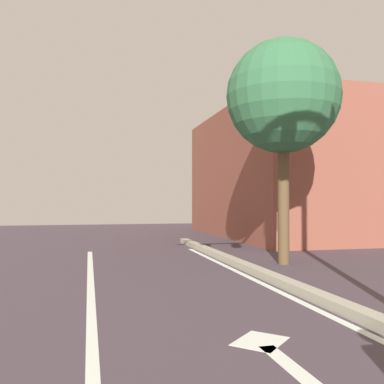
{
  "coord_description": "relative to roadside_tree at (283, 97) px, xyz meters",
  "views": [
    {
      "loc": [
        0.12,
        3.59,
        1.43
      ],
      "look_at": [
        1.35,
        8.74,
        1.54
      ],
      "focal_mm": 40.42,
      "sensor_mm": 36.0,
      "label": 1
    }
  ],
  "objects": [
    {
      "name": "lane_arrow_head",
      "position": [
        -2.58,
        -4.87,
        -3.77
      ],
      "size": [
        0.71,
        0.71,
        0.01
      ],
      "primitive_type": "cube",
      "rotation": [
        0.0,
        0.0,
        0.79
      ],
      "color": "silver",
      "rests_on": "ground"
    },
    {
      "name": "building_block",
      "position": [
        6.49,
        7.21,
        -1.27
      ],
      "size": [
        11.42,
        9.84,
        5.0
      ],
      "primitive_type": "cube",
      "color": "brown",
      "rests_on": "ground"
    },
    {
      "name": "lane_arrow_stem",
      "position": [
        -2.58,
        -5.72,
        -3.77
      ],
      "size": [
        0.16,
        1.4,
        0.01
      ],
      "primitive_type": "cube",
      "color": "silver",
      "rests_on": "ground"
    },
    {
      "name": "roadside_tree",
      "position": [
        0.0,
        0.0,
        0.0
      ],
      "size": [
        2.58,
        2.58,
        5.09
      ],
      "color": "brown",
      "rests_on": "ground"
    }
  ]
}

